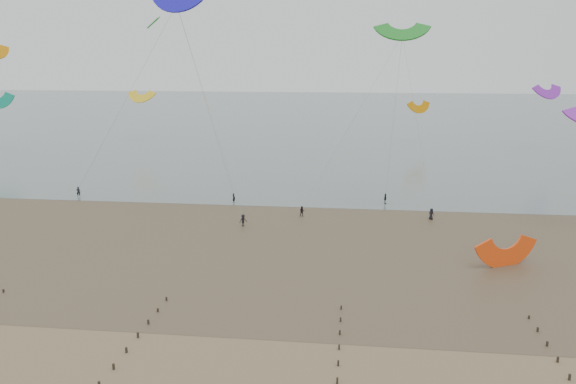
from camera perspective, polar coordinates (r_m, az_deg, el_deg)
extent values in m
plane|color=brown|center=(47.08, -0.05, -17.88)|extent=(500.00, 500.00, 0.00)
plane|color=#475654|center=(241.14, 5.51, 7.79)|extent=(500.00, 500.00, 0.00)
plane|color=#473A28|center=(78.93, 2.90, -4.50)|extent=(500.00, 500.00, 0.00)
ellipsoid|color=slate|center=(70.32, -12.75, -7.17)|extent=(23.60, 14.36, 0.01)
ellipsoid|color=slate|center=(81.98, 11.46, -4.07)|extent=(33.64, 18.32, 0.01)
ellipsoid|color=slate|center=(94.74, -21.82, -2.38)|extent=(26.95, 14.22, 0.01)
cube|color=black|center=(68.04, -26.94, -8.95)|extent=(0.16, 0.16, 0.45)
cube|color=black|center=(49.40, -17.30, -16.59)|extent=(0.16, 0.16, 0.59)
cube|color=black|center=(51.49, -16.10, -15.20)|extent=(0.16, 0.16, 0.57)
cube|color=black|center=(53.63, -15.00, -13.91)|extent=(0.16, 0.16, 0.54)
cube|color=black|center=(55.81, -14.00, -12.72)|extent=(0.16, 0.16, 0.51)
cube|color=black|center=(58.03, -13.09, -11.61)|extent=(0.16, 0.16, 0.48)
cube|color=black|center=(60.29, -12.25, -10.59)|extent=(0.16, 0.16, 0.45)
cube|color=black|center=(45.75, 5.03, -18.61)|extent=(0.16, 0.16, 0.59)
cube|color=black|center=(48.00, 5.13, -16.94)|extent=(0.16, 0.16, 0.57)
cube|color=black|center=(50.29, 5.21, -15.43)|extent=(0.16, 0.16, 0.54)
cube|color=black|center=(52.61, 5.29, -14.06)|extent=(0.16, 0.16, 0.51)
cube|color=black|center=(54.96, 5.36, -12.80)|extent=(0.16, 0.16, 0.48)
cube|color=black|center=(57.33, 5.43, -11.64)|extent=(0.16, 0.16, 0.45)
cube|color=black|center=(51.04, 26.69, -16.48)|extent=(0.16, 0.16, 0.57)
cube|color=black|center=(53.20, 25.72, -15.12)|extent=(0.16, 0.16, 0.54)
cube|color=black|center=(55.40, 24.83, -13.86)|extent=(0.16, 0.16, 0.51)
cube|color=black|center=(57.63, 24.02, -12.69)|extent=(0.16, 0.16, 0.48)
cube|color=black|center=(59.90, 23.28, -11.61)|extent=(0.16, 0.16, 0.45)
imported|color=black|center=(96.74, -5.53, -0.60)|extent=(0.74, 0.70, 1.69)
imported|color=black|center=(89.24, 14.35, -2.18)|extent=(1.04, 0.97, 1.78)
imported|color=black|center=(83.29, -4.58, -2.90)|extent=(1.36, 1.24, 1.83)
imported|color=black|center=(88.10, 1.44, -1.98)|extent=(0.90, 0.74, 1.68)
imported|color=black|center=(107.17, -20.52, 0.03)|extent=(0.79, 0.66, 1.86)
imported|color=black|center=(96.88, 9.86, -0.69)|extent=(0.51, 1.09, 1.82)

